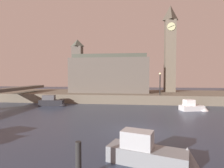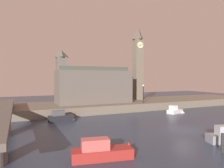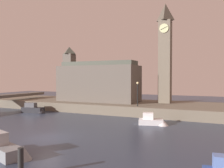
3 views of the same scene
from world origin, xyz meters
TOP-DOWN VIEW (x-y plane):
  - ground_plane at (0.00, 0.00)m, footprint 120.00×120.00m
  - far_embankment at (0.00, 20.00)m, footprint 70.00×12.00m
  - clock_tower at (6.62, 21.82)m, footprint 2.16×2.21m
  - parliament_hall at (-5.30, 19.73)m, footprint 14.59×5.84m
  - streetlamp at (3.90, 15.31)m, footprint 0.36×0.36m
  - mooring_post_left at (-2.75, -7.38)m, footprint 0.27×0.27m
  - boat_barge_dark at (-12.64, 11.64)m, footprint 4.35×1.77m
  - boat_cruiser_grey at (0.67, -5.59)m, footprint 4.95×2.52m
  - boat_ferry_white at (7.60, 10.08)m, footprint 3.89×2.19m

SIDE VIEW (x-z plane):
  - ground_plane at x=0.00m, z-range 0.00..0.00m
  - boat_ferry_white at x=7.60m, z-range -0.24..1.21m
  - boat_cruiser_grey at x=0.67m, z-range -0.31..1.47m
  - boat_barge_dark at x=-12.64m, z-range -0.21..1.42m
  - far_embankment at x=0.00m, z-range 0.00..1.50m
  - mooring_post_left at x=-2.75m, z-range 0.00..1.68m
  - streetlamp at x=3.90m, z-range 1.97..5.61m
  - parliament_hall at x=-5.30m, z-range -0.06..10.11m
  - clock_tower at x=6.62m, z-range 1.76..18.45m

